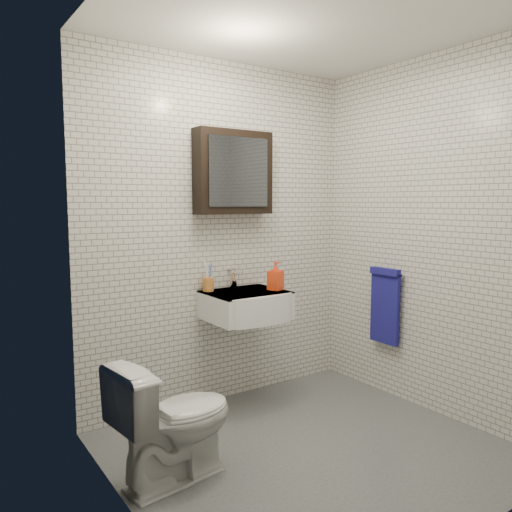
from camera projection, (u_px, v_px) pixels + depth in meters
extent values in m
cube|color=#4B4E52|center=(309.00, 449.00, 3.00)|extent=(2.20, 2.00, 0.01)
cube|color=silver|center=(223.00, 234.00, 3.69)|extent=(2.20, 0.02, 2.50)
cube|color=silver|center=(471.00, 260.00, 2.05)|extent=(2.20, 0.02, 2.50)
cube|color=silver|center=(126.00, 255.00, 2.25)|extent=(0.02, 2.00, 2.50)
cube|color=silver|center=(431.00, 236.00, 3.48)|extent=(0.02, 2.00, 2.50)
cube|color=white|center=(314.00, 16.00, 2.73)|extent=(2.20, 2.00, 0.02)
cube|color=white|center=(245.00, 305.00, 3.58)|extent=(0.55, 0.45, 0.20)
cylinder|color=silver|center=(244.00, 293.00, 3.59)|extent=(0.31, 0.31, 0.02)
cylinder|color=silver|center=(244.00, 291.00, 3.59)|extent=(0.04, 0.04, 0.01)
cube|color=white|center=(245.00, 292.00, 3.57)|extent=(0.55, 0.45, 0.01)
cylinder|color=silver|center=(233.00, 284.00, 3.70)|extent=(0.06, 0.06, 0.06)
cylinder|color=silver|center=(233.00, 276.00, 3.70)|extent=(0.03, 0.03, 0.08)
cylinder|color=silver|center=(237.00, 273.00, 3.65)|extent=(0.02, 0.12, 0.02)
cube|color=silver|center=(231.00, 268.00, 3.72)|extent=(0.02, 0.09, 0.01)
cube|color=black|center=(233.00, 172.00, 3.61)|extent=(0.60, 0.14, 0.60)
cube|color=#3F444C|center=(239.00, 172.00, 3.55)|extent=(0.49, 0.01, 0.49)
cylinder|color=silver|center=(387.00, 273.00, 3.78)|extent=(0.02, 0.30, 0.02)
cylinder|color=silver|center=(376.00, 271.00, 3.90)|extent=(0.04, 0.02, 0.02)
cylinder|color=silver|center=(403.00, 275.00, 3.69)|extent=(0.04, 0.02, 0.02)
cube|color=navy|center=(385.00, 308.00, 3.80)|extent=(0.03, 0.26, 0.54)
cube|color=navy|center=(385.00, 271.00, 3.76)|extent=(0.05, 0.26, 0.05)
cylinder|color=#C57431|center=(208.00, 284.00, 3.58)|extent=(0.09, 0.09, 0.10)
cylinder|color=white|center=(207.00, 276.00, 3.55)|extent=(0.02, 0.03, 0.19)
cylinder|color=#3F6CCC|center=(210.00, 277.00, 3.57)|extent=(0.01, 0.02, 0.17)
cylinder|color=white|center=(207.00, 274.00, 3.58)|extent=(0.02, 0.04, 0.20)
cylinder|color=#3F6CCC|center=(210.00, 276.00, 3.59)|extent=(0.02, 0.04, 0.18)
imported|color=orange|center=(275.00, 276.00, 3.62)|extent=(0.12, 0.12, 0.21)
imported|color=white|center=(174.00, 419.00, 2.65)|extent=(0.70, 0.46, 0.67)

